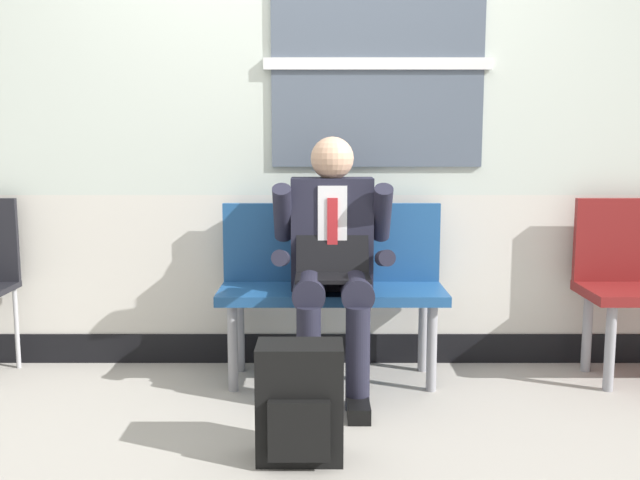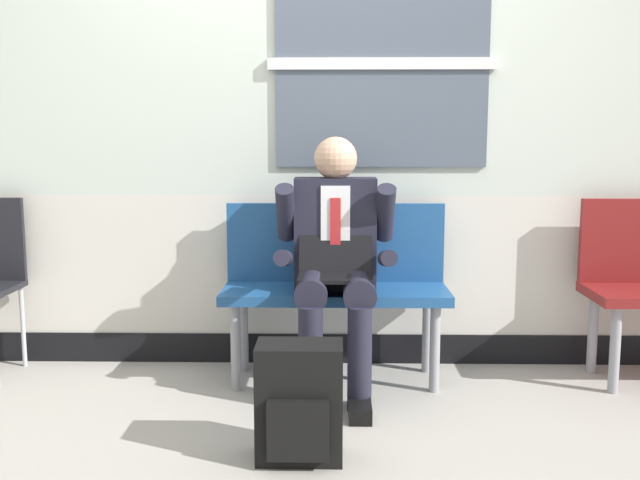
% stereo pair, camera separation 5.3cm
% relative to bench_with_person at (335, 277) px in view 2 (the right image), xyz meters
% --- Properties ---
extents(ground_plane, '(18.00, 18.00, 0.00)m').
position_rel_bench_with_person_xyz_m(ground_plane, '(-0.14, -0.40, -0.52)').
color(ground_plane, '#9E9991').
extents(station_wall, '(6.83, 0.16, 2.73)m').
position_rel_bench_with_person_xyz_m(station_wall, '(-0.14, 0.28, 0.83)').
color(station_wall, beige).
rests_on(station_wall, ground).
extents(bench_with_person, '(1.12, 0.42, 0.89)m').
position_rel_bench_with_person_xyz_m(bench_with_person, '(0.00, 0.00, 0.00)').
color(bench_with_person, navy).
rests_on(bench_with_person, ground).
extents(person_seated, '(0.57, 0.70, 1.23)m').
position_rel_bench_with_person_xyz_m(person_seated, '(-0.00, -0.20, 0.13)').
color(person_seated, '#1E1E2D').
rests_on(person_seated, ground).
extents(backpack, '(0.33, 0.24, 0.45)m').
position_rel_bench_with_person_xyz_m(backpack, '(-0.14, -0.97, -0.30)').
color(backpack, black).
rests_on(backpack, ground).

